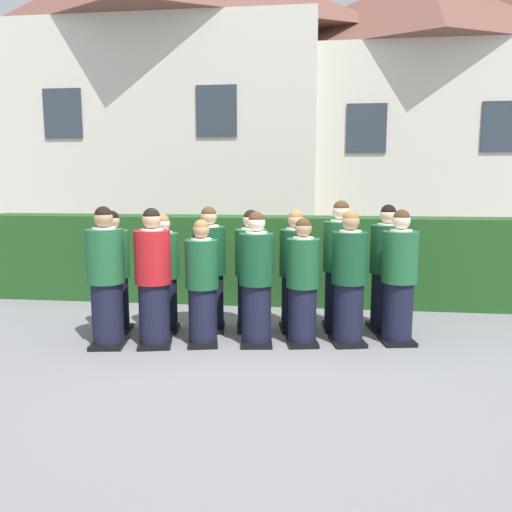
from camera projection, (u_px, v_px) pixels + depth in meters
The scene contains 19 objects.
ground_plane at pixel (253, 343), 6.24m from camera, with size 60.00×60.00×0.00m, color slate.
student_front_row_0 at pixel (106, 280), 6.05m from camera, with size 0.46×0.54×1.69m.
student_in_red_blazer at pixel (153, 281), 6.07m from camera, with size 0.48×0.55×1.68m.
student_front_row_2 at pixel (202, 286), 6.11m from camera, with size 0.44×0.53×1.54m.
student_front_row_3 at pixel (256, 282), 6.12m from camera, with size 0.44×0.54×1.63m.
student_front_row_4 at pixel (303, 285), 6.12m from camera, with size 0.43×0.50×1.55m.
student_front_row_5 at pixel (349, 281), 6.14m from camera, with size 0.48×0.54×1.65m.
student_front_row_6 at pixel (399, 280), 6.18m from camera, with size 0.46×0.55×1.65m.
student_rear_row_0 at pixel (114, 275), 6.61m from camera, with size 0.43×0.51×1.61m.
student_rear_row_1 at pixel (164, 276), 6.66m from camera, with size 0.43×0.52×1.56m.
student_rear_row_2 at pixel (209, 272), 6.70m from camera, with size 0.45×0.53×1.66m.
student_rear_row_3 at pixel (251, 273), 6.71m from camera, with size 0.45×0.54×1.62m.
student_rear_row_4 at pixel (295, 274), 6.70m from camera, with size 0.45×0.52×1.61m.
student_rear_row_5 at pixel (340, 269), 6.73m from camera, with size 0.45×0.53×1.74m.
student_rear_row_6 at pixel (386, 271), 6.72m from camera, with size 0.46×0.56×1.68m.
hedge at pixel (270, 260), 8.26m from camera, with size 9.58×0.70×1.41m.
school_building_main at pixel (421, 115), 12.76m from camera, with size 6.96×3.24×7.06m.
school_building_annex at pixel (164, 98), 13.06m from camera, with size 8.35×4.14×7.98m.
oak_tree_left at pixel (59, 145), 13.39m from camera, with size 2.68×2.68×4.27m.
Camera 1 is at (0.75, -5.96, 2.01)m, focal length 35.47 mm.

